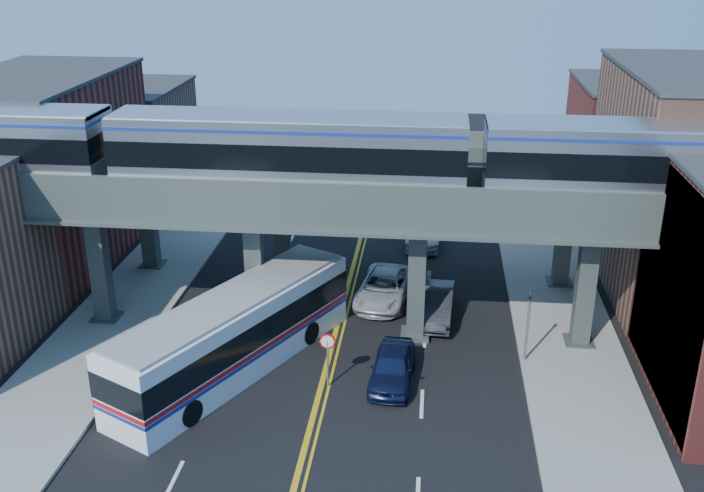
{
  "coord_description": "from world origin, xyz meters",
  "views": [
    {
      "loc": [
        4.58,
        -26.75,
        18.88
      ],
      "look_at": [
        0.82,
        8.14,
        4.68
      ],
      "focal_mm": 40.0,
      "sensor_mm": 36.0,
      "label": 1
    }
  ],
  "objects_px": {
    "stop_sign": "(328,351)",
    "car_lane_b": "(436,304)",
    "transit_bus": "(235,334)",
    "car_lane_a": "(392,366)",
    "car_lane_c": "(384,288)",
    "traffic_signal": "(528,319)",
    "car_lane_d": "(423,232)",
    "transit_train": "(289,150)"
  },
  "relations": [
    {
      "from": "transit_bus",
      "to": "car_lane_b",
      "type": "distance_m",
      "value": 10.99
    },
    {
      "from": "transit_bus",
      "to": "transit_train",
      "type": "bearing_deg",
      "value": 1.05
    },
    {
      "from": "transit_bus",
      "to": "car_lane_c",
      "type": "relative_size",
      "value": 2.4
    },
    {
      "from": "transit_train",
      "to": "car_lane_c",
      "type": "relative_size",
      "value": 8.96
    },
    {
      "from": "transit_bus",
      "to": "car_lane_d",
      "type": "height_order",
      "value": "transit_bus"
    },
    {
      "from": "stop_sign",
      "to": "car_lane_b",
      "type": "xyz_separation_m",
      "value": [
        4.7,
        7.07,
        -0.95
      ]
    },
    {
      "from": "car_lane_c",
      "to": "car_lane_d",
      "type": "height_order",
      "value": "car_lane_c"
    },
    {
      "from": "traffic_signal",
      "to": "car_lane_a",
      "type": "height_order",
      "value": "traffic_signal"
    },
    {
      "from": "car_lane_c",
      "to": "transit_train",
      "type": "bearing_deg",
      "value": -130.56
    },
    {
      "from": "transit_train",
      "to": "car_lane_d",
      "type": "bearing_deg",
      "value": 63.83
    },
    {
      "from": "car_lane_b",
      "to": "car_lane_c",
      "type": "bearing_deg",
      "value": 150.71
    },
    {
      "from": "car_lane_a",
      "to": "car_lane_b",
      "type": "relative_size",
      "value": 0.93
    },
    {
      "from": "traffic_signal",
      "to": "car_lane_d",
      "type": "height_order",
      "value": "traffic_signal"
    },
    {
      "from": "car_lane_d",
      "to": "transit_train",
      "type": "bearing_deg",
      "value": -115.56
    },
    {
      "from": "car_lane_a",
      "to": "car_lane_c",
      "type": "bearing_deg",
      "value": 100.34
    },
    {
      "from": "stop_sign",
      "to": "car_lane_a",
      "type": "distance_m",
      "value": 3.06
    },
    {
      "from": "traffic_signal",
      "to": "car_lane_a",
      "type": "relative_size",
      "value": 0.9
    },
    {
      "from": "transit_train",
      "to": "car_lane_b",
      "type": "distance_m",
      "value": 11.35
    },
    {
      "from": "car_lane_b",
      "to": "car_lane_a",
      "type": "bearing_deg",
      "value": -103.05
    },
    {
      "from": "transit_train",
      "to": "traffic_signal",
      "type": "distance_m",
      "value": 13.51
    },
    {
      "from": "transit_train",
      "to": "car_lane_d",
      "type": "distance_m",
      "value": 16.52
    },
    {
      "from": "transit_train",
      "to": "car_lane_c",
      "type": "distance_m",
      "value": 10.38
    },
    {
      "from": "transit_bus",
      "to": "car_lane_a",
      "type": "relative_size",
      "value": 2.98
    },
    {
      "from": "transit_bus",
      "to": "car_lane_c",
      "type": "bearing_deg",
      "value": -11.08
    },
    {
      "from": "transit_bus",
      "to": "car_lane_b",
      "type": "bearing_deg",
      "value": -28.84
    },
    {
      "from": "traffic_signal",
      "to": "transit_train",
      "type": "bearing_deg",
      "value": 169.97
    },
    {
      "from": "stop_sign",
      "to": "traffic_signal",
      "type": "distance_m",
      "value": 9.41
    },
    {
      "from": "stop_sign",
      "to": "car_lane_b",
      "type": "bearing_deg",
      "value": 56.38
    },
    {
      "from": "car_lane_b",
      "to": "car_lane_d",
      "type": "distance_m",
      "value": 10.6
    },
    {
      "from": "car_lane_b",
      "to": "car_lane_c",
      "type": "distance_m",
      "value": 3.36
    },
    {
      "from": "car_lane_b",
      "to": "transit_train",
      "type": "bearing_deg",
      "value": -160.53
    },
    {
      "from": "car_lane_d",
      "to": "stop_sign",
      "type": "bearing_deg",
      "value": -101.53
    },
    {
      "from": "car_lane_c",
      "to": "stop_sign",
      "type": "bearing_deg",
      "value": -94.59
    },
    {
      "from": "car_lane_b",
      "to": "car_lane_d",
      "type": "bearing_deg",
      "value": 98.15
    },
    {
      "from": "stop_sign",
      "to": "car_lane_c",
      "type": "xyz_separation_m",
      "value": [
        1.87,
        8.88,
        -0.97
      ]
    },
    {
      "from": "transit_train",
      "to": "transit_bus",
      "type": "relative_size",
      "value": 3.73
    },
    {
      "from": "car_lane_b",
      "to": "car_lane_c",
      "type": "height_order",
      "value": "car_lane_b"
    },
    {
      "from": "stop_sign",
      "to": "car_lane_b",
      "type": "height_order",
      "value": "stop_sign"
    },
    {
      "from": "car_lane_c",
      "to": "car_lane_d",
      "type": "relative_size",
      "value": 1.08
    },
    {
      "from": "transit_train",
      "to": "car_lane_a",
      "type": "distance_m",
      "value": 10.99
    },
    {
      "from": "traffic_signal",
      "to": "car_lane_d",
      "type": "relative_size",
      "value": 0.78
    },
    {
      "from": "traffic_signal",
      "to": "transit_bus",
      "type": "distance_m",
      "value": 13.46
    }
  ]
}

